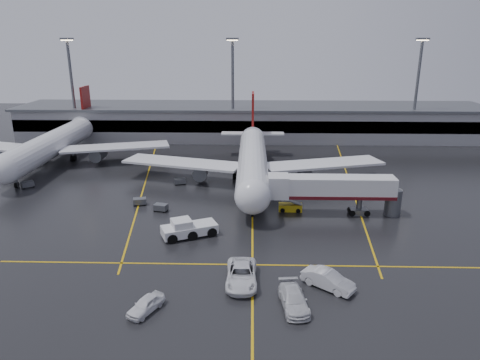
{
  "coord_description": "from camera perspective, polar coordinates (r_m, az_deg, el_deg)",
  "views": [
    {
      "loc": [
        -0.21,
        -68.05,
        25.34
      ],
      "look_at": [
        -2.0,
        -2.0,
        4.0
      ],
      "focal_mm": 32.93,
      "sensor_mm": 36.0,
      "label": 1
    }
  ],
  "objects": [
    {
      "name": "light_mast_right",
      "position": [
        117.67,
        21.98,
        11.34
      ],
      "size": [
        3.0,
        1.2,
        25.45
      ],
      "color": "#595B60",
      "rests_on": "ground"
    },
    {
      "name": "jet_bridge",
      "position": [
        66.74,
        11.9,
        -1.21
      ],
      "size": [
        19.9,
        3.4,
        6.05
      ],
      "color": "silver",
      "rests_on": "ground"
    },
    {
      "name": "ground",
      "position": [
        72.62,
        1.62,
        -2.53
      ],
      "size": [
        220.0,
        220.0,
        0.0
      ],
      "primitive_type": "plane",
      "color": "black",
      "rests_on": "ground"
    },
    {
      "name": "service_van_c",
      "position": [
        48.68,
        11.33,
        -12.56
      ],
      "size": [
        5.76,
        5.14,
        1.9
      ],
      "primitive_type": "imported",
      "rotation": [
        0.0,
        0.0,
        0.9
      ],
      "color": "silver",
      "rests_on": "ground"
    },
    {
      "name": "baggage_cart_a",
      "position": [
        68.71,
        -10.23,
        -3.48
      ],
      "size": [
        2.26,
        1.76,
        1.12
      ],
      "color": "#595B60",
      "rests_on": "ground"
    },
    {
      "name": "service_van_b",
      "position": [
        45.17,
        6.96,
        -15.08
      ],
      "size": [
        3.08,
        6.13,
        1.71
      ],
      "primitive_type": "imported",
      "rotation": [
        0.0,
        0.0,
        0.12
      ],
      "color": "silver",
      "rests_on": "ground"
    },
    {
      "name": "apron_line_right",
      "position": [
        84.06,
        13.99,
        -0.19
      ],
      "size": [
        7.57,
        69.64,
        0.02
      ],
      "primitive_type": "cube",
      "rotation": [
        0.0,
        0.0,
        -0.1
      ],
      "color": "gold",
      "rests_on": "ground"
    },
    {
      "name": "apron_line_stop",
      "position": [
        52.56,
        1.62,
        -10.92
      ],
      "size": [
        60.0,
        0.25,
        0.02
      ],
      "primitive_type": "cube",
      "color": "gold",
      "rests_on": "ground"
    },
    {
      "name": "light_mast_left",
      "position": [
        119.31,
        -20.95,
        11.53
      ],
      "size": [
        3.0,
        1.2,
        25.45
      ],
      "color": "#595B60",
      "rests_on": "ground"
    },
    {
      "name": "baggage_cart_e",
      "position": [
        86.78,
        -25.82,
        -0.49
      ],
      "size": [
        2.37,
        2.29,
        1.12
      ],
      "color": "#595B60",
      "rests_on": "ground"
    },
    {
      "name": "baggage_cart_d",
      "position": [
        92.87,
        -27.94,
        0.32
      ],
      "size": [
        2.18,
        1.6,
        1.12
      ],
      "color": "#595B60",
      "rests_on": "ground"
    },
    {
      "name": "baggage_cart_c",
      "position": [
        80.62,
        -7.79,
        -0.12
      ],
      "size": [
        2.3,
        1.84,
        1.12
      ],
      "color": "#595B60",
      "rests_on": "ground"
    },
    {
      "name": "second_airliner",
      "position": [
        101.23,
        -22.94,
        4.43
      ],
      "size": [
        48.8,
        45.6,
        14.1
      ],
      "color": "silver",
      "rests_on": "ground"
    },
    {
      "name": "pushback_tractor",
      "position": [
        59.55,
        -6.77,
        -6.32
      ],
      "size": [
        7.83,
        5.6,
        2.6
      ],
      "color": "silver",
      "rests_on": "ground"
    },
    {
      "name": "light_mast_mid",
      "position": [
        110.69,
        -0.96,
        12.26
      ],
      "size": [
        3.0,
        1.2,
        25.45
      ],
      "color": "#595B60",
      "rests_on": "ground"
    },
    {
      "name": "service_van_a",
      "position": [
        48.61,
        0.19,
        -12.18
      ],
      "size": [
        3.31,
        7.08,
        1.96
      ],
      "primitive_type": "imported",
      "rotation": [
        0.0,
        0.0,
        0.01
      ],
      "color": "white",
      "rests_on": "ground"
    },
    {
      "name": "main_airliner",
      "position": [
        80.57,
        1.65,
        2.69
      ],
      "size": [
        48.8,
        45.6,
        14.1
      ],
      "color": "silver",
      "rests_on": "ground"
    },
    {
      "name": "belt_loader",
      "position": [
        68.2,
        6.53,
        -3.53
      ],
      "size": [
        3.65,
        1.85,
        2.26
      ],
      "color": "gold",
      "rests_on": "ground"
    },
    {
      "name": "apron_line_centre",
      "position": [
        72.61,
        1.62,
        -2.53
      ],
      "size": [
        0.25,
        90.0,
        0.02
      ],
      "primitive_type": "cube",
      "color": "gold",
      "rests_on": "ground"
    },
    {
      "name": "terminal",
      "position": [
        117.87,
        1.64,
        7.62
      ],
      "size": [
        122.0,
        19.0,
        8.6
      ],
      "color": "gray",
      "rests_on": "ground"
    },
    {
      "name": "apron_line_left",
      "position": [
        84.41,
        -12.08,
        0.03
      ],
      "size": [
        9.99,
        69.35,
        0.02
      ],
      "primitive_type": "cube",
      "rotation": [
        0.0,
        0.0,
        0.14
      ],
      "color": "gold",
      "rests_on": "ground"
    },
    {
      "name": "service_van_d",
      "position": [
        45.21,
        -12.12,
        -15.51
      ],
      "size": [
        3.56,
        4.66,
        1.48
      ],
      "primitive_type": "imported",
      "rotation": [
        0.0,
        0.0,
        -0.48
      ],
      "color": "white",
      "rests_on": "ground"
    },
    {
      "name": "baggage_cart_b",
      "position": [
        71.85,
        -12.87,
        -2.69
      ],
      "size": [
        2.24,
        1.7,
        1.12
      ],
      "color": "#595B60",
      "rests_on": "ground"
    }
  ]
}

